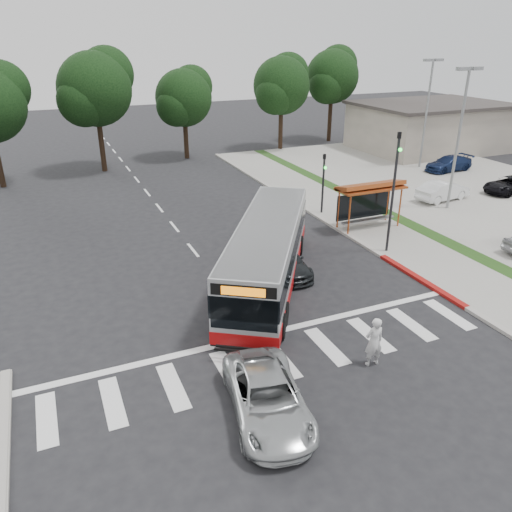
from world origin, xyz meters
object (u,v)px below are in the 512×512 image
pedestrian (374,342)px  dark_sedan (284,261)px  transit_bus (268,254)px  silver_suv_south (267,398)px

pedestrian → dark_sedan: pedestrian is taller
pedestrian → transit_bus: bearing=-79.4°
silver_suv_south → pedestrian: bearing=21.9°
dark_sedan → silver_suv_south: (-5.01, -9.05, 0.04)m
transit_bus → silver_suv_south: size_ratio=2.48×
transit_bus → pedestrian: size_ratio=6.19×
transit_bus → dark_sedan: 1.79m
transit_bus → dark_sedan: transit_bus is taller
silver_suv_south → transit_bus: bearing=76.3°
pedestrian → silver_suv_south: bearing=15.3°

